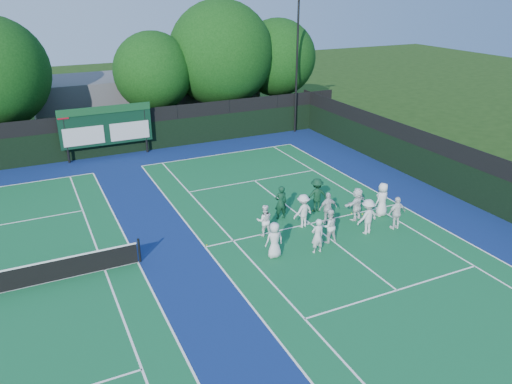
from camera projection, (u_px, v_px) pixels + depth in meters
name	position (u px, v px, depth m)	size (l,w,h in m)	color
ground	(321.00, 232.00, 23.67)	(120.00, 120.00, 0.00)	#1A360E
court_apron	(194.00, 250.00, 22.12)	(34.00, 32.00, 0.01)	navy
near_court	(310.00, 224.00, 24.50)	(11.05, 23.85, 0.01)	#135E32
back_fence	(121.00, 135.00, 34.07)	(34.00, 0.08, 3.00)	black
divider_fence_right	(451.00, 171.00, 27.56)	(0.08, 32.00, 3.00)	black
scoreboard	(106.00, 126.00, 33.00)	(6.00, 0.21, 3.55)	black
clubhouse	(149.00, 98.00, 42.07)	(18.00, 6.00, 4.00)	#59595E
light_pole_right	(297.00, 50.00, 37.28)	(1.20, 0.30, 10.12)	black
tree_c	(155.00, 73.00, 37.17)	(5.86, 5.86, 7.80)	black
tree_d	(223.00, 56.00, 38.98)	(8.15, 8.15, 9.93)	black
tree_e	(278.00, 59.00, 41.16)	(6.28, 6.28, 8.41)	black
tennis_ball_2	(362.00, 214.00, 25.45)	(0.07, 0.07, 0.07)	#ACCD18
tennis_ball_3	(207.00, 245.00, 22.44)	(0.07, 0.07, 0.07)	#ACCD18
tennis_ball_4	(313.00, 211.00, 25.82)	(0.07, 0.07, 0.07)	#ACCD18
tennis_ball_5	(351.00, 213.00, 25.53)	(0.07, 0.07, 0.07)	#ACCD18
player_front_0	(274.00, 240.00, 21.24)	(0.79, 0.52, 1.63)	silver
player_front_1	(317.00, 236.00, 21.59)	(0.59, 0.39, 1.63)	silver
player_front_2	(329.00, 226.00, 22.49)	(0.78, 0.61, 1.61)	silver
player_front_3	(367.00, 217.00, 23.27)	(1.11, 0.64, 1.72)	silver
player_front_4	(397.00, 213.00, 23.72)	(0.97, 0.40, 1.65)	white
player_back_0	(264.00, 220.00, 23.09)	(0.75, 0.59, 1.55)	white
player_back_1	(303.00, 211.00, 23.91)	(1.08, 0.62, 1.68)	silver
player_back_2	(328.00, 208.00, 24.25)	(0.95, 0.40, 1.63)	silver
player_back_3	(357.00, 204.00, 24.67)	(1.56, 0.50, 1.68)	white
player_back_4	(382.00, 199.00, 25.07)	(0.86, 0.56, 1.76)	white
coach_left	(281.00, 203.00, 24.71)	(0.64, 0.42, 1.75)	#0E3620
coach_right	(317.00, 195.00, 25.51)	(1.17, 0.67, 1.81)	#0E351E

